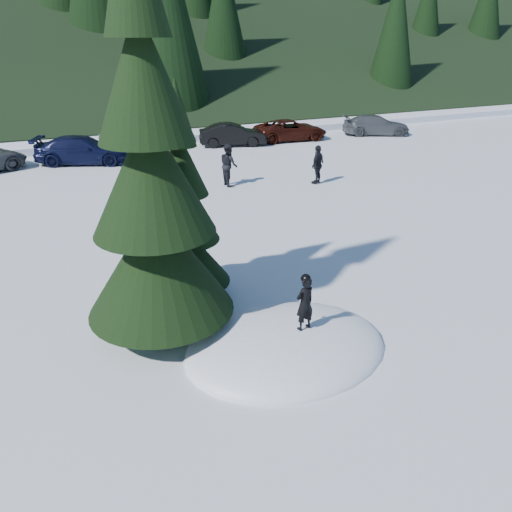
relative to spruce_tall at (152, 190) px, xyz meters
name	(u,v)px	position (x,y,z in m)	size (l,w,h in m)	color
ground	(286,348)	(2.20, -1.80, -3.32)	(200.00, 200.00, 0.00)	white
snow_mound	(286,348)	(2.20, -1.80, -3.32)	(4.48, 3.52, 0.96)	white
spruce_tall	(152,190)	(0.00, 0.00, 0.00)	(3.20, 3.20, 8.60)	black
spruce_short	(183,218)	(1.00, 1.40, -1.22)	(2.20, 2.20, 5.37)	black
child_skier	(305,304)	(2.55, -1.91, -2.24)	(0.44, 0.29, 1.21)	black
adult_0	(229,165)	(5.75, 10.46, -2.40)	(0.90, 0.70, 1.84)	black
adult_1	(318,165)	(9.45, 9.09, -2.46)	(1.01, 0.42, 1.72)	black
car_3	(83,150)	(0.39, 17.36, -2.62)	(1.95, 4.80, 1.39)	black
car_4	(130,136)	(3.45, 20.50, -2.70)	(1.47, 3.65, 1.24)	gray
car_5	(233,135)	(9.09, 18.29, -2.66)	(1.39, 3.99, 1.31)	black
car_6	(291,130)	(13.04, 18.37, -2.68)	(2.12, 4.59, 1.28)	black
car_7	(376,125)	(19.05, 17.63, -2.69)	(1.77, 4.36, 1.27)	#4F5357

